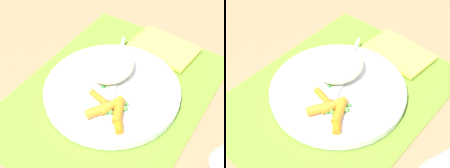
% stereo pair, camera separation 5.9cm
% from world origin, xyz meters
% --- Properties ---
extents(ground_plane, '(2.40, 2.40, 0.00)m').
position_xyz_m(ground_plane, '(0.00, 0.00, 0.00)').
color(ground_plane, '#997551').
extents(placemat, '(0.46, 0.34, 0.01)m').
position_xyz_m(placemat, '(0.00, 0.00, 0.00)').
color(placemat, olive).
rests_on(placemat, ground_plane).
extents(plate, '(0.26, 0.26, 0.02)m').
position_xyz_m(plate, '(0.00, 0.00, 0.01)').
color(plate, white).
rests_on(plate, placemat).
extents(rice_mound, '(0.10, 0.09, 0.04)m').
position_xyz_m(rice_mound, '(-0.03, -0.02, 0.04)').
color(rice_mound, beige).
rests_on(rice_mound, plate).
extents(carrot_portion, '(0.07, 0.10, 0.02)m').
position_xyz_m(carrot_portion, '(0.05, 0.03, 0.03)').
color(carrot_portion, orange).
rests_on(carrot_portion, plate).
extents(pea_scatter, '(0.07, 0.08, 0.01)m').
position_xyz_m(pea_scatter, '(0.05, 0.03, 0.03)').
color(pea_scatter, '#499836').
rests_on(pea_scatter, plate).
extents(fork, '(0.18, 0.08, 0.01)m').
position_xyz_m(fork, '(-0.04, -0.01, 0.02)').
color(fork, silver).
rests_on(fork, plate).
extents(wine_glass, '(0.07, 0.07, 0.16)m').
position_xyz_m(wine_glass, '(0.07, 0.25, 0.11)').
color(wine_glass, silver).
rests_on(wine_glass, ground_plane).
extents(napkin, '(0.11, 0.15, 0.01)m').
position_xyz_m(napkin, '(-0.18, 0.03, 0.01)').
color(napkin, '#EAE54C').
rests_on(napkin, placemat).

